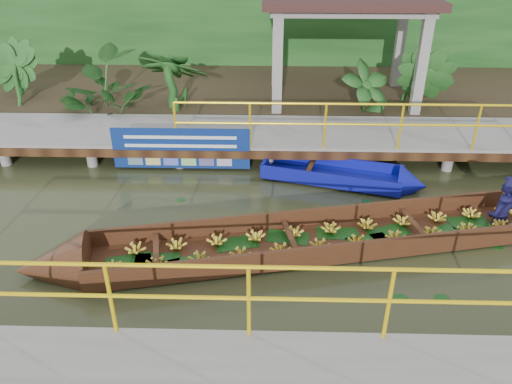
{
  "coord_description": "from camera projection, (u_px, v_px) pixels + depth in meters",
  "views": [
    {
      "loc": [
        1.0,
        -7.42,
        5.06
      ],
      "look_at": [
        0.79,
        0.5,
        0.6
      ],
      "focal_mm": 35.0,
      "sensor_mm": 36.0,
      "label": 1
    }
  ],
  "objects": [
    {
      "name": "ground",
      "position": [
        212.0,
        234.0,
        8.96
      ],
      "size": [
        80.0,
        80.0,
        0.0
      ],
      "primitive_type": "plane",
      "color": "#2A3219",
      "rests_on": "ground"
    },
    {
      "name": "land_strip",
      "position": [
        237.0,
        91.0,
        15.39
      ],
      "size": [
        30.0,
        8.0,
        0.45
      ],
      "primitive_type": "cube",
      "color": "#2D2516",
      "rests_on": "ground"
    },
    {
      "name": "far_dock",
      "position": [
        227.0,
        135.0,
        11.72
      ],
      "size": [
        16.0,
        2.06,
        1.66
      ],
      "color": "gray",
      "rests_on": "ground"
    },
    {
      "name": "pavilion",
      "position": [
        347.0,
        10.0,
        13.0
      ],
      "size": [
        4.4,
        3.0,
        3.0
      ],
      "color": "gray",
      "rests_on": "ground"
    },
    {
      "name": "foliage_backdrop",
      "position": [
        240.0,
        16.0,
        16.69
      ],
      "size": [
        30.0,
        0.8,
        4.0
      ],
      "primitive_type": "cube",
      "color": "#133C14",
      "rests_on": "ground"
    },
    {
      "name": "vendor_boat",
      "position": [
        373.0,
        228.0,
        8.67
      ],
      "size": [
        11.11,
        3.37,
        2.36
      ],
      "rotation": [
        0.0,
        0.0,
        0.21
      ],
      "color": "#341B0E",
      "rests_on": "ground"
    },
    {
      "name": "moored_blue_boat",
      "position": [
        371.0,
        180.0,
        10.47
      ],
      "size": [
        3.53,
        1.76,
        0.82
      ],
      "rotation": [
        0.0,
        0.0,
        -0.27
      ],
      "color": "#0D1190",
      "rests_on": "ground"
    },
    {
      "name": "blue_banner",
      "position": [
        181.0,
        148.0,
        10.87
      ],
      "size": [
        3.01,
        0.04,
        0.94
      ],
      "color": "navy",
      "rests_on": "ground"
    },
    {
      "name": "tropical_plants",
      "position": [
        164.0,
        77.0,
        12.99
      ],
      "size": [
        14.35,
        1.35,
        1.68
      ],
      "color": "#133C14",
      "rests_on": "ground"
    }
  ]
}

